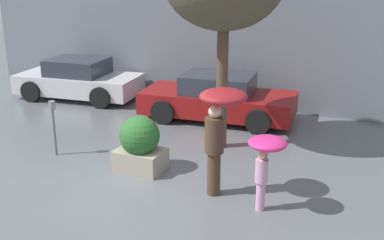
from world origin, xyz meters
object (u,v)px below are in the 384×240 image
planter_box (140,144)px  parked_car_near (218,99)px  person_adult (219,118)px  parked_car_far (79,80)px  person_child (266,153)px  parking_meter (53,117)px

planter_box → parked_car_near: bearing=87.1°
person_adult → parked_car_far: bearing=143.4°
person_child → parked_car_far: 8.99m
person_child → parked_car_far: size_ratio=0.34×
person_adult → planter_box: bearing=166.2°
person_adult → parked_car_far: 8.09m
planter_box → person_child: (2.88, -0.65, 0.52)m
person_adult → parking_meter: size_ratio=1.62×
parked_car_far → parked_car_near: bearing=-99.7°
parked_car_near → parking_meter: parked_car_near is taller
planter_box → parked_car_near: parked_car_near is taller
person_adult → person_child: size_ratio=1.48×
planter_box → parked_car_far: 6.28m
parked_car_near → parked_car_far: 4.91m
person_child → parked_car_near: (-2.68, 4.58, -0.50)m
planter_box → parking_meter: bearing=-178.1°
person_child → parked_car_far: bearing=171.9°
parked_car_far → parking_meter: size_ratio=3.21×
person_child → parking_meter: (-5.06, 0.58, -0.18)m
planter_box → person_child: bearing=-12.8°
planter_box → parking_meter: parking_meter is taller
parked_car_far → person_adult: bearing=-131.5°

